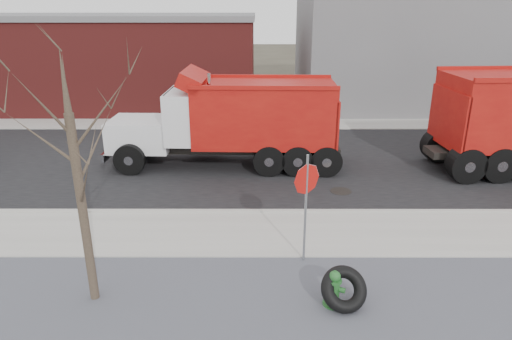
{
  "coord_description": "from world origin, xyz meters",
  "views": [
    {
      "loc": [
        0.22,
        -10.7,
        5.89
      ],
      "look_at": [
        0.2,
        1.48,
        1.4
      ],
      "focal_mm": 32.0,
      "sensor_mm": 36.0,
      "label": 1
    }
  ],
  "objects_px": {
    "stop_sign": "(306,190)",
    "dump_truck_red_b": "(234,119)",
    "fire_hydrant": "(334,290)",
    "truck_tire": "(344,289)"
  },
  "relations": [
    {
      "from": "stop_sign",
      "to": "dump_truck_red_b",
      "type": "height_order",
      "value": "dump_truck_red_b"
    },
    {
      "from": "dump_truck_red_b",
      "to": "fire_hydrant",
      "type": "bearing_deg",
      "value": 107.21
    },
    {
      "from": "stop_sign",
      "to": "dump_truck_red_b",
      "type": "xyz_separation_m",
      "value": [
        -1.98,
        6.87,
        -0.01
      ]
    },
    {
      "from": "stop_sign",
      "to": "dump_truck_red_b",
      "type": "relative_size",
      "value": 0.32
    },
    {
      "from": "truck_tire",
      "to": "stop_sign",
      "type": "relative_size",
      "value": 0.42
    },
    {
      "from": "fire_hydrant",
      "to": "stop_sign",
      "type": "height_order",
      "value": "stop_sign"
    },
    {
      "from": "fire_hydrant",
      "to": "truck_tire",
      "type": "height_order",
      "value": "truck_tire"
    },
    {
      "from": "fire_hydrant",
      "to": "truck_tire",
      "type": "distance_m",
      "value": 0.21
    },
    {
      "from": "truck_tire",
      "to": "stop_sign",
      "type": "height_order",
      "value": "stop_sign"
    },
    {
      "from": "dump_truck_red_b",
      "to": "stop_sign",
      "type": "bearing_deg",
      "value": 107.55
    }
  ]
}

